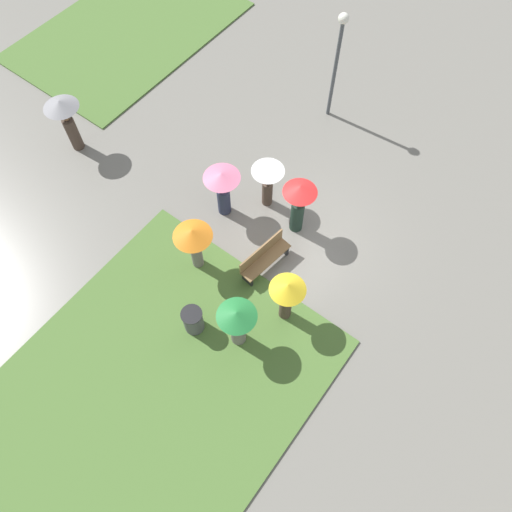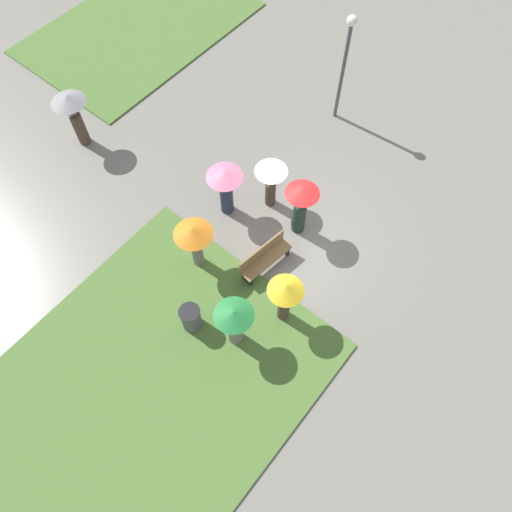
{
  "view_description": "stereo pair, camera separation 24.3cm",
  "coord_description": "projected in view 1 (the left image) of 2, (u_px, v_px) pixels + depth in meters",
  "views": [
    {
      "loc": [
        -7.01,
        -3.66,
        12.62
      ],
      "look_at": [
        -1.83,
        0.26,
        1.03
      ],
      "focal_mm": 35.0,
      "sensor_mm": 36.0,
      "label": 1
    },
    {
      "loc": [
        -6.86,
        -3.85,
        12.62
      ],
      "look_at": [
        -1.83,
        0.26,
        1.03
      ],
      "focal_mm": 35.0,
      "sensor_mm": 36.0,
      "label": 2
    }
  ],
  "objects": [
    {
      "name": "ground_plane",
      "position": [
        300.0,
        235.0,
        14.83
      ],
      "size": [
        90.0,
        90.0,
        0.0
      ],
      "primitive_type": "plane",
      "color": "slate"
    },
    {
      "name": "lawn_patch_near",
      "position": [
        147.0,
        396.0,
        12.47
      ],
      "size": [
        8.83,
        7.01,
        0.06
      ],
      "color": "#4C7033",
      "rests_on": "ground_plane"
    },
    {
      "name": "lawn_patch_far",
      "position": [
        129.0,
        30.0,
        19.36
      ],
      "size": [
        8.51,
        5.81,
        0.06
      ],
      "color": "#4C7033",
      "rests_on": "ground_plane"
    },
    {
      "name": "park_bench",
      "position": [
        264.0,
        257.0,
        13.92
      ],
      "size": [
        1.68,
        0.64,
        0.9
      ],
      "rotation": [
        0.0,
        0.0,
        -0.14
      ],
      "color": "brown",
      "rests_on": "ground_plane"
    },
    {
      "name": "lamp_post",
      "position": [
        338.0,
        53.0,
        15.08
      ],
      "size": [
        0.32,
        0.32,
        3.79
      ],
      "color": "#474C51",
      "rests_on": "ground_plane"
    },
    {
      "name": "trash_bin",
      "position": [
        193.0,
        321.0,
        13.0
      ],
      "size": [
        0.56,
        0.56,
        0.91
      ],
      "color": "#4C4C51",
      "rests_on": "ground_plane"
    },
    {
      "name": "crowd_person_red",
      "position": [
        299.0,
        201.0,
        13.79
      ],
      "size": [
        0.96,
        0.96,
        2.02
      ],
      "rotation": [
        0.0,
        0.0,
        2.93
      ],
      "color": "#1E3328",
      "rests_on": "ground_plane"
    },
    {
      "name": "crowd_person_white",
      "position": [
        268.0,
        177.0,
        14.32
      ],
      "size": [
        0.96,
        0.96,
        1.73
      ],
      "rotation": [
        0.0,
        0.0,
        2.79
      ],
      "color": "#47382D",
      "rests_on": "ground_plane"
    },
    {
      "name": "crowd_person_orange",
      "position": [
        193.0,
        239.0,
        13.14
      ],
      "size": [
        1.06,
        1.06,
        1.81
      ],
      "rotation": [
        0.0,
        0.0,
        5.67
      ],
      "color": "slate",
      "rests_on": "ground_plane"
    },
    {
      "name": "crowd_person_pink",
      "position": [
        223.0,
        187.0,
        14.23
      ],
      "size": [
        1.07,
        1.07,
        1.78
      ],
      "rotation": [
        0.0,
        0.0,
        6.28
      ],
      "color": "#282D47",
      "rests_on": "ground_plane"
    },
    {
      "name": "crowd_person_green",
      "position": [
        237.0,
        322.0,
        12.2
      ],
      "size": [
        1.0,
        1.0,
        1.79
      ],
      "rotation": [
        0.0,
        0.0,
        1.03
      ],
      "color": "slate",
      "rests_on": "ground_plane"
    },
    {
      "name": "crowd_person_yellow",
      "position": [
        287.0,
        294.0,
        12.4
      ],
      "size": [
        0.93,
        0.93,
        1.87
      ],
      "rotation": [
        0.0,
        0.0,
        0.95
      ],
      "color": "#47382D",
      "rests_on": "ground_plane"
    },
    {
      "name": "lone_walker_far_path",
      "position": [
        65.0,
        116.0,
        15.3
      ],
      "size": [
        1.09,
        1.09,
        1.98
      ],
      "rotation": [
        0.0,
        0.0,
        5.12
      ],
      "color": "#47382D",
      "rests_on": "ground_plane"
    }
  ]
}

